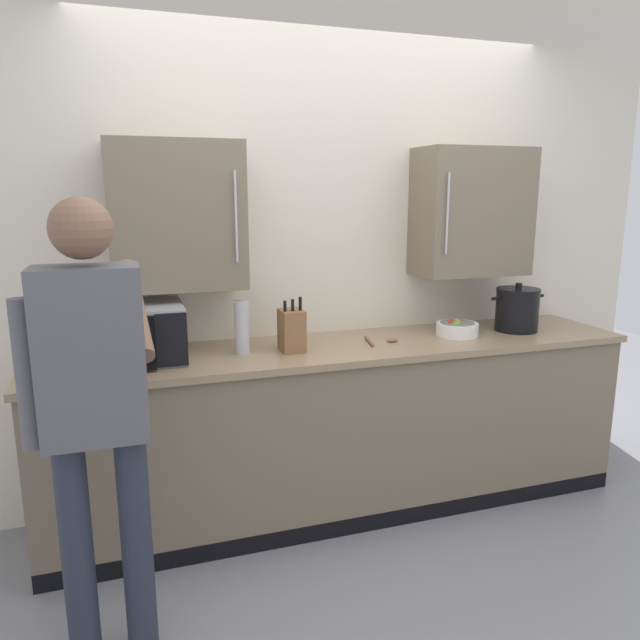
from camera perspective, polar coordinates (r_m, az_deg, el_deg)
The scene contains 10 objects.
ground_plane at distance 2.84m, azimuth 8.25°, elevation -24.29°, with size 9.44×9.44×0.00m, color gray.
back_wall_tiled at distance 3.30m, azimuth 0.50°, elevation 7.96°, with size 4.11×0.44×2.81m.
counter_unit at distance 3.24m, azimuth 2.29°, elevation -10.16°, with size 3.07×0.63×0.90m.
microwave_oven at distance 2.91m, azimuth -18.12°, elevation -1.24°, with size 0.49×0.44×0.26m.
knife_block at distance 2.95m, azimuth -2.72°, elevation -0.98°, with size 0.11×0.15×0.27m.
stock_pot at distance 3.55m, azimuth 18.27°, elevation 0.97°, with size 0.34×0.24×0.27m.
wooden_spoon at distance 3.15m, azimuth 5.91°, elevation -1.94°, with size 0.18×0.18×0.02m.
fruit_bowl at distance 3.36m, azimuth 12.92°, elevation -0.75°, with size 0.23×0.23×0.09m.
thermos_flask at distance 2.91m, azimuth -7.44°, elevation -0.71°, with size 0.08×0.08×0.26m.
person_figure at distance 2.17m, azimuth -20.67°, elevation -7.02°, with size 0.44×0.58×1.67m.
Camera 1 is at (-1.06, -2.02, 1.68)m, focal length 33.59 mm.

